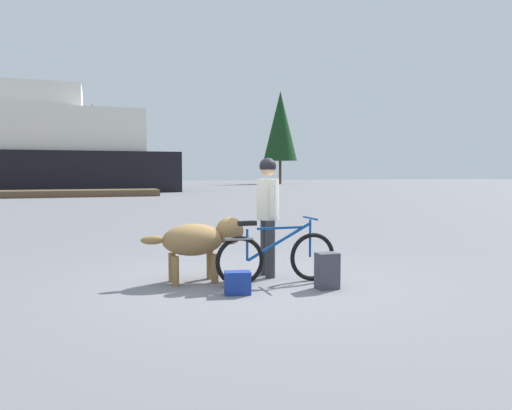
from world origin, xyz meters
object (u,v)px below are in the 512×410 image
at_px(backpack, 327,271).
at_px(ferry_boat, 6,152).
at_px(bicycle, 276,257).
at_px(handbag_pannier, 238,283).
at_px(person_cyclist, 268,205).
at_px(dog, 200,239).

distance_m(backpack, ferry_boat, 35.48).
bearing_deg(backpack, bicycle, 137.36).
bearing_deg(handbag_pannier, person_cyclist, 50.59).
relative_size(person_cyclist, ferry_boat, 0.07).
height_order(dog, ferry_boat, ferry_boat).
xyz_separation_m(handbag_pannier, ferry_boat, (-8.02, 34.06, 2.88)).
height_order(backpack, handbag_pannier, backpack).
xyz_separation_m(dog, ferry_boat, (-7.73, 33.25, 2.44)).
bearing_deg(ferry_boat, backpack, -74.92).
height_order(bicycle, backpack, bicycle).
bearing_deg(handbag_pannier, dog, 109.75).
bearing_deg(ferry_boat, dog, -76.91).
xyz_separation_m(bicycle, handbag_pannier, (-0.66, -0.39, -0.22)).
bearing_deg(person_cyclist, bicycle, -95.67).
xyz_separation_m(bicycle, person_cyclist, (0.05, 0.46, 0.66)).
bearing_deg(handbag_pannier, bicycle, 30.77).
bearing_deg(backpack, dog, 148.40).
bearing_deg(dog, backpack, -31.60).
height_order(bicycle, person_cyclist, person_cyclist).
height_order(bicycle, ferry_boat, ferry_boat).
relative_size(bicycle, person_cyclist, 1.00).
bearing_deg(dog, ferry_boat, 103.09).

